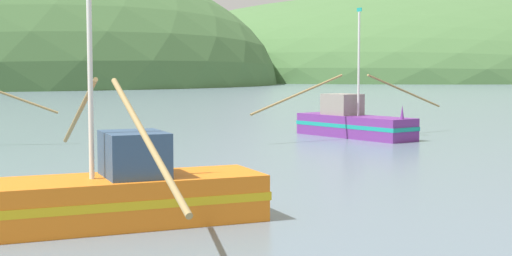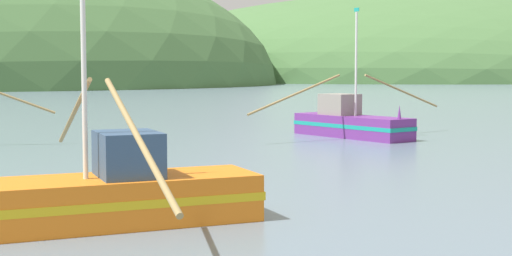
{
  "view_description": "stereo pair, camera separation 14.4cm",
  "coord_description": "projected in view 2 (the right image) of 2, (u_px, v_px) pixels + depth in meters",
  "views": [
    {
      "loc": [
        5.8,
        -8.78,
        3.66
      ],
      "look_at": [
        5.92,
        19.59,
        1.4
      ],
      "focal_mm": 51.33,
      "sensor_mm": 36.0,
      "label": 1
    },
    {
      "loc": [
        5.94,
        -8.78,
        3.66
      ],
      "look_at": [
        5.92,
        19.59,
        1.4
      ],
      "focal_mm": 51.33,
      "sensor_mm": 36.0,
      "label": 2
    }
  ],
  "objects": [
    {
      "name": "fishing_boat_orange",
      "position": [
        104.0,
        195.0,
        17.23
      ],
      "size": [
        7.81,
        12.05,
        5.9
      ],
      "rotation": [
        0.0,
        0.0,
        3.54
      ],
      "color": "orange",
      "rests_on": "ground"
    },
    {
      "name": "hill_mid_right",
      "position": [
        393.0,
        80.0,
        263.98
      ],
      "size": [
        205.92,
        164.74,
        59.28
      ],
      "primitive_type": "ellipsoid",
      "color": "#47703D",
      "rests_on": "ground"
    },
    {
      "name": "fishing_boat_purple",
      "position": [
        351.0,
        123.0,
        39.85
      ],
      "size": [
        11.35,
        8.47,
        6.97
      ],
      "rotation": [
        0.0,
        0.0,
        5.35
      ],
      "color": "#6B2D84",
      "rests_on": "ground"
    }
  ]
}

